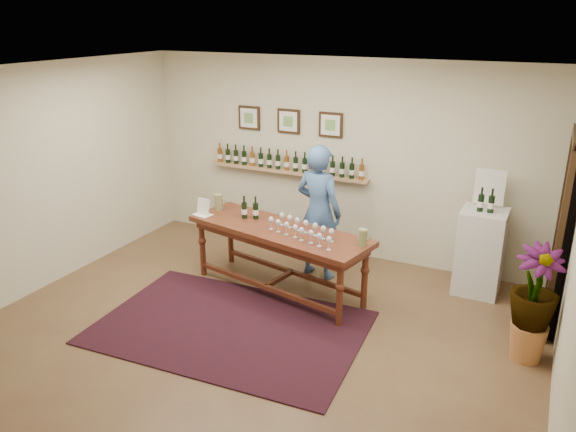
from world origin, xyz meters
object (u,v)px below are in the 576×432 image
at_px(potted_plant, 533,304).
at_px(person, 319,212).
at_px(tasting_table, 279,238).
at_px(display_pedestal, 480,252).

bearing_deg(potted_plant, person, 161.73).
bearing_deg(tasting_table, person, 78.97).
relative_size(tasting_table, person, 1.39).
bearing_deg(display_pedestal, person, -167.53).
xyz_separation_m(tasting_table, person, (0.27, 0.63, 0.18)).
bearing_deg(potted_plant, tasting_table, 175.09).
bearing_deg(tasting_table, display_pedestal, 37.34).
distance_m(display_pedestal, person, 2.08).
xyz_separation_m(display_pedestal, person, (-2.00, -0.44, 0.36)).
relative_size(display_pedestal, potted_plant, 1.01).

